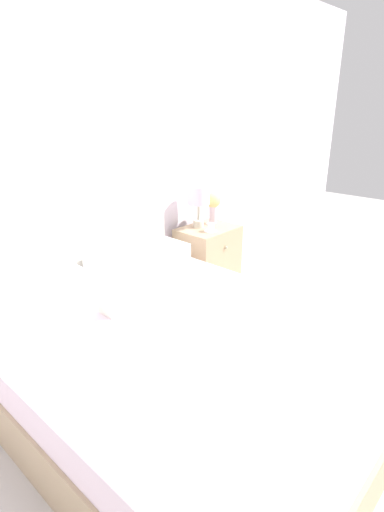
{
  "coord_description": "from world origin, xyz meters",
  "views": [
    {
      "loc": [
        -1.29,
        -2.29,
        1.59
      ],
      "look_at": [
        0.6,
        -0.57,
        0.6
      ],
      "focal_mm": 28.0,
      "sensor_mm": 36.0,
      "label": 1
    }
  ],
  "objects_px": {
    "bed": "(170,358)",
    "teacup": "(211,228)",
    "nightstand": "(208,260)",
    "table_lamp": "(199,198)",
    "flower_vase": "(213,204)"
  },
  "relations": [
    {
      "from": "bed",
      "to": "table_lamp",
      "type": "xyz_separation_m",
      "value": [
        1.15,
        0.82,
        0.58
      ]
    },
    {
      "from": "bed",
      "to": "teacup",
      "type": "height_order",
      "value": "bed"
    },
    {
      "from": "bed",
      "to": "flower_vase",
      "type": "height_order",
      "value": "bed"
    },
    {
      "from": "nightstand",
      "to": "flower_vase",
      "type": "xyz_separation_m",
      "value": [
        0.13,
        0.06,
        0.47
      ]
    },
    {
      "from": "bed",
      "to": "flower_vase",
      "type": "relative_size",
      "value": 7.53
    },
    {
      "from": "bed",
      "to": "flower_vase",
      "type": "bearing_deg",
      "value": 31.03
    },
    {
      "from": "flower_vase",
      "to": "bed",
      "type": "bearing_deg",
      "value": -148.97
    },
    {
      "from": "bed",
      "to": "teacup",
      "type": "distance_m",
      "value": 1.36
    },
    {
      "from": "flower_vase",
      "to": "teacup",
      "type": "relative_size",
      "value": 2.59
    },
    {
      "from": "nightstand",
      "to": "teacup",
      "type": "distance_m",
      "value": 0.34
    },
    {
      "from": "nightstand",
      "to": "teacup",
      "type": "height_order",
      "value": "teacup"
    },
    {
      "from": "bed",
      "to": "nightstand",
      "type": "bearing_deg",
      "value": 31.82
    },
    {
      "from": "nightstand",
      "to": "flower_vase",
      "type": "relative_size",
      "value": 2.17
    },
    {
      "from": "bed",
      "to": "nightstand",
      "type": "height_order",
      "value": "bed"
    },
    {
      "from": "table_lamp",
      "to": "teacup",
      "type": "relative_size",
      "value": 3.35
    }
  ]
}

